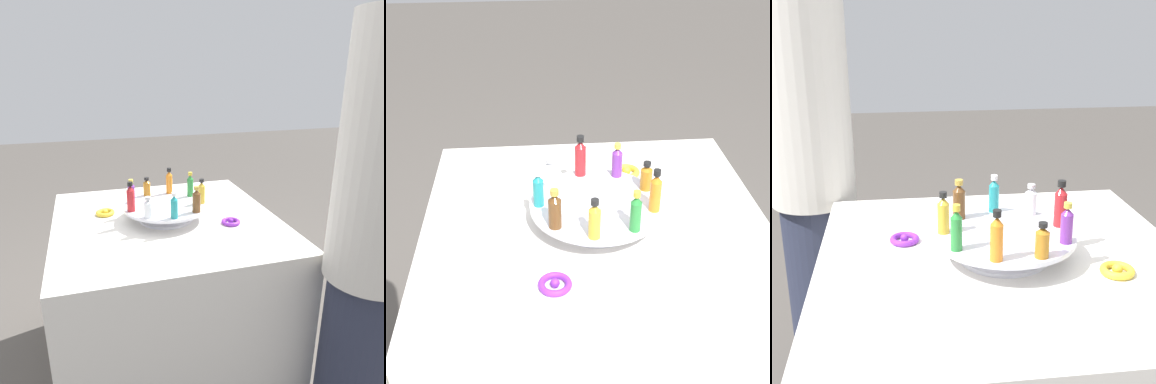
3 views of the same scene
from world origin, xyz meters
TOP-DOWN VIEW (x-y plane):
  - party_table at (0.00, 0.00)m, footprint 0.94×0.94m
  - display_stand at (0.00, 0.00)m, footprint 0.36×0.36m
  - bottle_amber at (0.14, 0.06)m, footprint 0.03×0.03m
  - bottle_purple at (0.07, 0.13)m, footprint 0.03×0.03m
  - bottle_red at (-0.03, 0.15)m, footprint 0.03×0.03m
  - bottle_clear at (-0.12, 0.10)m, footprint 0.03×0.03m
  - bottle_teal at (-0.15, -0.00)m, footprint 0.03×0.03m
  - bottle_brown at (-0.12, -0.10)m, footprint 0.03×0.03m
  - bottle_gold at (-0.02, -0.15)m, footprint 0.03×0.03m
  - bottle_green at (0.08, -0.13)m, footprint 0.03×0.03m
  - bottle_orange at (0.15, -0.05)m, footprint 0.03×0.03m
  - ribbon_bow_purple at (-0.12, -0.25)m, footprint 0.08×0.08m
  - ribbon_bow_gold at (0.12, 0.25)m, footprint 0.08×0.08m

SIDE VIEW (x-z plane):
  - party_table at x=0.00m, z-range 0.00..0.74m
  - ribbon_bow_purple at x=-0.12m, z-range 0.74..0.76m
  - ribbon_bow_gold at x=0.12m, z-range 0.74..0.77m
  - display_stand at x=0.00m, z-range 0.75..0.82m
  - bottle_amber at x=0.14m, z-range 0.80..0.89m
  - bottle_clear at x=-0.12m, z-range 0.80..0.89m
  - bottle_purple at x=0.07m, z-range 0.80..0.91m
  - bottle_teal at x=-0.15m, z-range 0.80..0.91m
  - bottle_gold at x=-0.02m, z-range 0.80..0.91m
  - bottle_brown at x=-0.12m, z-range 0.80..0.91m
  - bottle_green at x=0.08m, z-range 0.80..0.92m
  - bottle_orange at x=0.15m, z-range 0.80..0.92m
  - bottle_red at x=-0.03m, z-range 0.80..0.93m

